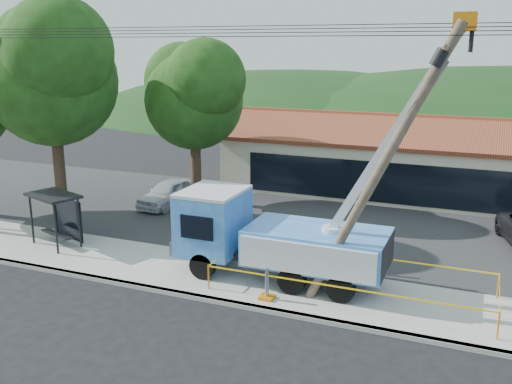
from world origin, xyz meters
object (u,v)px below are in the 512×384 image
Objects in this scene: leaning_pole at (386,159)px; car_silver at (169,207)px; utility_truck at (274,234)px; bus_shelter at (57,207)px.

car_silver is (-12.82, 8.23, -5.15)m from leaning_pole.
utility_truck is 11.44m from car_silver.
utility_truck is 5.36m from leaning_pole.
utility_truck reaches higher than leaning_pole.
utility_truck reaches higher than bus_shelter.
utility_truck reaches higher than car_silver.
car_silver is at bearing 100.07° from bus_shelter.
car_silver is (-8.76, 7.13, -1.83)m from utility_truck.
car_silver is (1.13, 7.26, -1.81)m from bus_shelter.
leaning_pole is 14.38m from bus_shelter.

